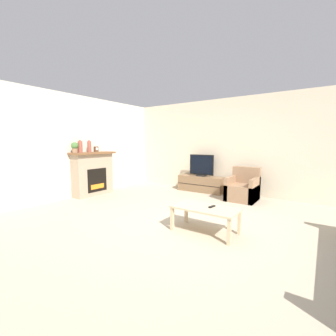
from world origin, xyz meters
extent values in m
plane|color=tan|center=(0.00, 0.00, 0.00)|extent=(24.00, 24.00, 0.00)
cube|color=beige|center=(0.00, 2.94, 1.35)|extent=(12.00, 0.06, 2.70)
cube|color=beige|center=(-3.50, 0.00, 1.35)|extent=(0.06, 12.00, 2.70)
cube|color=tan|center=(-3.28, 0.51, 0.57)|extent=(0.37, 1.11, 1.15)
cube|color=black|center=(-3.09, 0.51, 0.44)|extent=(0.01, 0.61, 0.63)
cube|color=orange|center=(-3.09, 0.51, 0.26)|extent=(0.01, 0.43, 0.13)
cube|color=brown|center=(-3.25, 0.51, 1.17)|extent=(0.49, 1.23, 0.05)
cylinder|color=#994C3D|center=(-3.26, 0.14, 1.34)|extent=(0.11, 0.11, 0.29)
sphere|color=#994C3D|center=(-3.26, 0.14, 1.50)|extent=(0.06, 0.06, 0.06)
cylinder|color=#994C3D|center=(-3.26, 0.42, 1.34)|extent=(0.10, 0.10, 0.29)
sphere|color=#994C3D|center=(-3.26, 0.42, 1.50)|extent=(0.06, 0.06, 0.06)
cube|color=brown|center=(-3.26, 0.63, 1.27)|extent=(0.07, 0.11, 0.15)
cylinder|color=white|center=(-3.23, 0.63, 1.28)|extent=(0.00, 0.08, 0.08)
cylinder|color=#936B4C|center=(-3.26, -0.01, 1.25)|extent=(0.13, 0.13, 0.11)
sphere|color=#477038|center=(-3.26, -0.01, 1.38)|extent=(0.18, 0.18, 0.18)
cube|color=brown|center=(-1.02, 2.64, 0.23)|extent=(1.37, 0.45, 0.46)
cube|color=black|center=(-1.02, 2.41, 0.23)|extent=(1.34, 0.01, 0.01)
cube|color=black|center=(-1.02, 2.64, 0.48)|extent=(0.27, 0.18, 0.04)
cube|color=black|center=(-1.02, 2.64, 0.80)|extent=(0.77, 0.03, 0.60)
cube|color=black|center=(-1.02, 2.63, 0.80)|extent=(0.70, 0.01, 0.54)
cube|color=#937051|center=(0.30, 2.30, 0.20)|extent=(0.70, 0.76, 0.40)
cube|color=#937051|center=(0.30, 2.61, 0.61)|extent=(0.70, 0.14, 0.42)
cube|color=#937051|center=(0.00, 2.30, 0.30)|extent=(0.10, 0.76, 0.59)
cube|color=#937051|center=(0.60, 2.30, 0.30)|extent=(0.10, 0.76, 0.59)
cube|color=#CCB289|center=(0.42, -0.10, 0.40)|extent=(1.05, 0.54, 0.03)
cube|color=#CCB289|center=(-0.06, -0.34, 0.19)|extent=(0.05, 0.05, 0.39)
cube|color=#CCB289|center=(0.91, -0.34, 0.19)|extent=(0.05, 0.05, 0.39)
cube|color=#CCB289|center=(-0.06, 0.13, 0.19)|extent=(0.05, 0.05, 0.39)
cube|color=#CCB289|center=(0.91, 0.13, 0.19)|extent=(0.05, 0.05, 0.39)
cube|color=black|center=(0.51, -0.04, 0.43)|extent=(0.06, 0.15, 0.02)
camera|label=1|loc=(1.95, -3.34, 1.45)|focal=24.00mm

